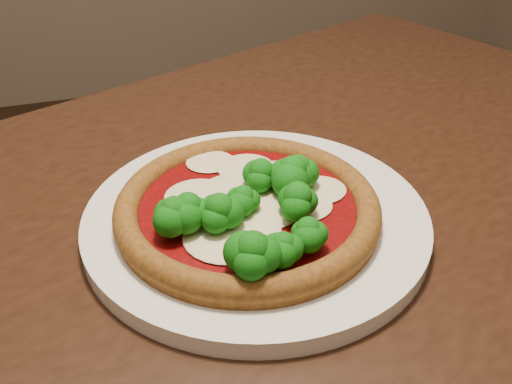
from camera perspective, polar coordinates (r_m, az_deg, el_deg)
name	(u,v)px	position (r m, az deg, el deg)	size (l,w,h in m)	color
dining_table	(233,287)	(0.64, -2.29, -9.48)	(1.52, 1.19, 0.75)	black
plate	(256,218)	(0.56, 0.00, -2.62)	(0.34, 0.34, 0.02)	white
pizza	(250,206)	(0.54, -0.64, -1.39)	(0.25, 0.25, 0.06)	brown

